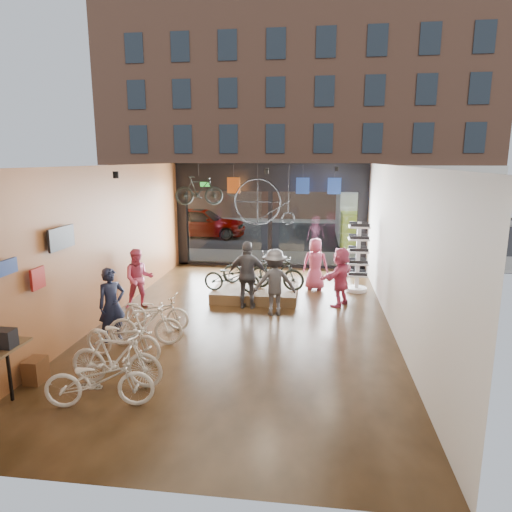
% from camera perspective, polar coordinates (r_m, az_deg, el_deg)
% --- Properties ---
extents(ground_plane, '(7.00, 12.00, 0.04)m').
position_cam_1_polar(ground_plane, '(11.45, -1.28, -8.25)').
color(ground_plane, black).
rests_on(ground_plane, ground).
extents(ceiling, '(7.00, 12.00, 0.04)m').
position_cam_1_polar(ceiling, '(10.74, -1.38, 11.34)').
color(ceiling, black).
rests_on(ceiling, ground).
extents(wall_left, '(0.04, 12.00, 3.80)m').
position_cam_1_polar(wall_left, '(11.98, -18.21, 1.58)').
color(wall_left, '#965331').
rests_on(wall_left, ground).
extents(wall_right, '(0.04, 12.00, 3.80)m').
position_cam_1_polar(wall_right, '(10.97, 17.16, 0.73)').
color(wall_right, beige).
rests_on(wall_right, ground).
extents(wall_back, '(7.00, 0.04, 3.80)m').
position_cam_1_polar(wall_back, '(5.29, -11.49, -10.99)').
color(wall_back, beige).
rests_on(wall_back, ground).
extents(storefront, '(7.00, 0.26, 3.80)m').
position_cam_1_polar(storefront, '(16.82, 1.80, 5.03)').
color(storefront, black).
rests_on(storefront, ground).
extents(exit_sign, '(0.35, 0.06, 0.18)m').
position_cam_1_polar(exit_sign, '(17.01, -6.39, 8.93)').
color(exit_sign, '#198C26').
rests_on(exit_sign, storefront).
extents(street_road, '(30.00, 18.00, 0.02)m').
position_cam_1_polar(street_road, '(25.97, 3.74, 3.24)').
color(street_road, black).
rests_on(street_road, ground).
extents(sidewalk_near, '(30.00, 2.40, 0.12)m').
position_cam_1_polar(sidewalk_near, '(18.31, 2.13, -0.23)').
color(sidewalk_near, slate).
rests_on(sidewalk_near, ground).
extents(sidewalk_far, '(30.00, 2.00, 0.12)m').
position_cam_1_polar(sidewalk_far, '(29.92, 4.26, 4.54)').
color(sidewalk_far, slate).
rests_on(sidewalk_far, ground).
extents(opposite_building, '(26.00, 5.00, 14.00)m').
position_cam_1_polar(opposite_building, '(32.30, 4.72, 17.42)').
color(opposite_building, brown).
rests_on(opposite_building, ground).
extents(street_car, '(4.55, 1.83, 1.55)m').
position_cam_1_polar(street_car, '(23.57, -6.91, 4.21)').
color(street_car, gray).
rests_on(street_car, street_road).
extents(box_truck, '(2.08, 6.25, 2.46)m').
position_cam_1_polar(box_truck, '(21.89, 13.00, 4.60)').
color(box_truck, silver).
rests_on(box_truck, street_road).
extents(floor_bike_0, '(1.84, 0.94, 0.92)m').
position_cam_1_polar(floor_bike_0, '(8.03, -19.00, -14.43)').
color(floor_bike_0, beige).
rests_on(floor_bike_0, ground_plane).
extents(floor_bike_1, '(1.75, 0.58, 1.04)m').
position_cam_1_polar(floor_bike_1, '(8.57, -17.10, -12.12)').
color(floor_bike_1, beige).
rests_on(floor_bike_1, ground_plane).
extents(floor_bike_2, '(1.80, 0.91, 0.90)m').
position_cam_1_polar(floor_bike_2, '(9.63, -16.33, -9.78)').
color(floor_bike_2, beige).
rests_on(floor_bike_2, ground_plane).
extents(floor_bike_3, '(1.64, 0.70, 0.95)m').
position_cam_1_polar(floor_bike_3, '(10.17, -13.67, -8.29)').
color(floor_bike_3, beige).
rests_on(floor_bike_3, ground_plane).
extents(floor_bike_4, '(1.64, 0.66, 0.84)m').
position_cam_1_polar(floor_bike_4, '(11.10, -12.33, -6.78)').
color(floor_bike_4, beige).
rests_on(floor_bike_4, ground_plane).
extents(display_platform, '(2.40, 1.80, 0.30)m').
position_cam_1_polar(display_platform, '(13.31, -0.00, -4.55)').
color(display_platform, brown).
rests_on(display_platform, ground_plane).
extents(display_bike_left, '(1.64, 0.70, 0.84)m').
position_cam_1_polar(display_bike_left, '(12.76, -3.04, -2.64)').
color(display_bike_left, black).
rests_on(display_bike_left, display_platform).
extents(display_bike_mid, '(1.68, 0.81, 0.97)m').
position_cam_1_polar(display_bike_mid, '(12.96, 2.59, -2.10)').
color(display_bike_mid, black).
rests_on(display_bike_mid, display_platform).
extents(display_bike_right, '(1.79, 1.16, 0.89)m').
position_cam_1_polar(display_bike_right, '(13.76, -0.70, -1.44)').
color(display_bike_right, black).
rests_on(display_bike_right, display_platform).
extents(customer_0, '(0.71, 0.71, 1.66)m').
position_cam_1_polar(customer_0, '(10.47, -17.57, -5.88)').
color(customer_0, '#161C33').
rests_on(customer_0, ground_plane).
extents(customer_1, '(0.97, 0.88, 1.62)m').
position_cam_1_polar(customer_1, '(12.61, -14.43, -2.76)').
color(customer_1, '#CC4C72').
rests_on(customer_1, ground_plane).
extents(customer_2, '(1.09, 0.49, 1.83)m').
position_cam_1_polar(customer_2, '(12.17, -1.01, -2.40)').
color(customer_2, '#3F3F44').
rests_on(customer_2, ground_plane).
extents(customer_3, '(1.22, 0.86, 1.72)m').
position_cam_1_polar(customer_3, '(11.69, 2.32, -3.30)').
color(customer_3, '#3F3F44').
rests_on(customer_3, ground_plane).
extents(customer_4, '(0.85, 0.61, 1.60)m').
position_cam_1_polar(customer_4, '(14.07, 7.42, -1.00)').
color(customer_4, '#CC4C72').
rests_on(customer_4, ground_plane).
extents(customer_5, '(1.18, 1.54, 1.63)m').
position_cam_1_polar(customer_5, '(12.63, 10.52, -2.55)').
color(customer_5, '#CC4C72').
rests_on(customer_5, ground_plane).
extents(sunglasses_rack, '(0.65, 0.54, 2.12)m').
position_cam_1_polar(sunglasses_rack, '(14.05, 12.62, -0.12)').
color(sunglasses_rack, white).
rests_on(sunglasses_rack, ground_plane).
extents(wall_merch, '(0.40, 2.40, 2.60)m').
position_cam_1_polar(wall_merch, '(9.11, -26.64, -6.20)').
color(wall_merch, navy).
rests_on(wall_merch, wall_left).
extents(penny_farthing, '(1.96, 0.06, 1.56)m').
position_cam_1_polar(penny_farthing, '(15.29, 1.41, 6.59)').
color(penny_farthing, black).
rests_on(penny_farthing, ceiling).
extents(hung_bike, '(1.64, 0.81, 0.95)m').
position_cam_1_polar(hung_bike, '(15.34, -7.14, 8.12)').
color(hung_bike, black).
rests_on(hung_bike, ceiling).
extents(jersey_left, '(0.45, 0.03, 0.55)m').
position_cam_1_polar(jersey_left, '(16.10, -2.82, 8.82)').
color(jersey_left, '#CC5919').
rests_on(jersey_left, ceiling).
extents(jersey_mid, '(0.45, 0.03, 0.55)m').
position_cam_1_polar(jersey_mid, '(15.85, 5.86, 8.72)').
color(jersey_mid, '#1E3F99').
rests_on(jersey_mid, ceiling).
extents(jersey_right, '(0.45, 0.03, 0.55)m').
position_cam_1_polar(jersey_right, '(15.85, 9.77, 8.61)').
color(jersey_right, '#1E3F99').
rests_on(jersey_right, ceiling).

